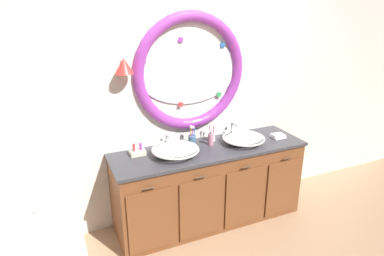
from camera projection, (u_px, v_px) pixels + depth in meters
The scene contains 12 objects.
ground_plane at pixel (212, 235), 3.49m from camera, with size 14.00×14.00×0.00m, color tan.
back_wall_assembly at pixel (188, 94), 3.52m from camera, with size 6.40×0.26×2.60m.
vanity_counter at pixel (209, 185), 3.60m from camera, with size 2.00×0.62×0.84m.
sink_basin_left at pixel (175, 150), 3.26m from camera, with size 0.46×0.46×0.12m.
sink_basin_right at pixel (244, 138), 3.55m from camera, with size 0.44×0.44×0.11m.
faucet_set_left at pixel (167, 142), 3.46m from camera, with size 0.22×0.14×0.14m.
faucet_set_right at pixel (232, 130), 3.75m from camera, with size 0.23×0.15×0.16m.
toothbrush_holder_left at pixel (192, 139), 3.52m from camera, with size 0.08×0.08×0.21m.
toothbrush_holder_right at pixel (212, 136), 3.62m from camera, with size 0.08×0.08×0.20m.
soap_dispenser at pixel (211, 139), 3.51m from camera, with size 0.06×0.06×0.15m.
folded_hand_towel at pixel (278, 136), 3.71m from camera, with size 0.14×0.12×0.04m.
toiletry_basket at pixel (138, 152), 3.28m from camera, with size 0.15×0.09×0.12m.
Camera 1 is at (-1.36, -2.56, 2.24)m, focal length 32.06 mm.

